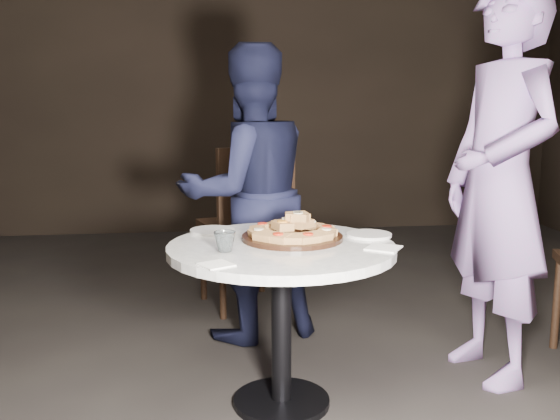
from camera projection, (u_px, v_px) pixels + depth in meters
name	position (u px, v px, depth m)	size (l,w,h in m)	color
floor	(301.00, 397.00, 2.66)	(7.00, 7.00, 0.00)	black
table	(281.00, 275.00, 2.50)	(1.18, 1.18, 0.68)	black
serving_board	(292.00, 237.00, 2.56)	(0.42, 0.42, 0.02)	black
focaccia_pile	(293.00, 229.00, 2.56)	(0.37, 0.37, 0.10)	#AA7742
plate_left	(212.00, 231.00, 2.71)	(0.20, 0.20, 0.01)	white
plate_right	(369.00, 235.00, 2.63)	(0.19, 0.19, 0.01)	white
water_glass	(225.00, 242.00, 2.35)	(0.08, 0.08, 0.08)	silver
napkin_near	(216.00, 265.00, 2.16)	(0.10, 0.10, 0.01)	white
napkin_far	(383.00, 248.00, 2.41)	(0.12, 0.12, 0.01)	white
chair_far	(249.00, 217.00, 3.68)	(0.58, 0.60, 0.99)	black
diner_navy	(248.00, 194.00, 3.24)	(0.75, 0.58, 1.53)	black
diner_teal	(500.00, 184.00, 2.74)	(0.65, 0.42, 1.77)	#7F65A2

